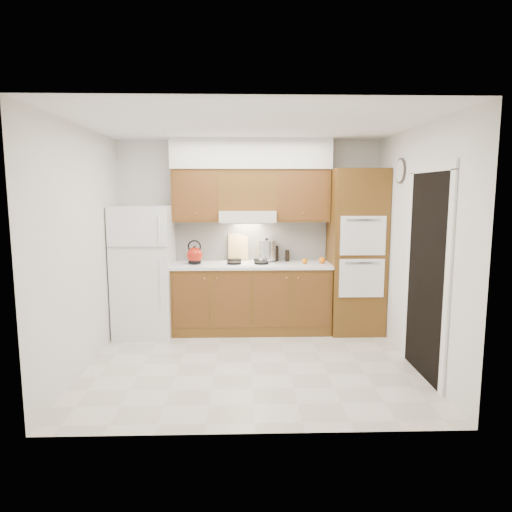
{
  "coord_description": "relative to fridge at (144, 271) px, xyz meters",
  "views": [
    {
      "loc": [
        -0.09,
        -4.89,
        1.92
      ],
      "look_at": [
        0.07,
        0.45,
        1.15
      ],
      "focal_mm": 32.0,
      "sensor_mm": 36.0,
      "label": 1
    }
  ],
  "objects": [
    {
      "name": "kettle",
      "position": [
        0.67,
        0.05,
        0.2
      ],
      "size": [
        0.28,
        0.28,
        0.21
      ],
      "primitive_type": "sphere",
      "rotation": [
        0.0,
        0.0,
        -0.43
      ],
      "color": "#9C190B",
      "rests_on": "countertop"
    },
    {
      "name": "ceiling",
      "position": [
        1.41,
        -1.14,
        1.74
      ],
      "size": [
        3.6,
        3.6,
        0.0
      ],
      "primitive_type": "plane",
      "color": "white",
      "rests_on": "wall_back"
    },
    {
      "name": "soffit",
      "position": [
        1.43,
        0.18,
        1.54
      ],
      "size": [
        2.13,
        0.36,
        0.4
      ],
      "primitive_type": "cube",
      "color": "silver",
      "rests_on": "wall_back"
    },
    {
      "name": "condiment_b",
      "position": [
        1.79,
        0.28,
        0.17
      ],
      "size": [
        0.07,
        0.07,
        0.18
      ],
      "primitive_type": "cylinder",
      "rotation": [
        0.0,
        0.0,
        0.33
      ],
      "color": "black",
      "rests_on": "countertop"
    },
    {
      "name": "orange_near",
      "position": [
        2.38,
        0.03,
        0.12
      ],
      "size": [
        0.1,
        0.1,
        0.09
      ],
      "primitive_type": "sphere",
      "rotation": [
        0.0,
        0.0,
        -0.15
      ],
      "color": "orange",
      "rests_on": "countertop"
    },
    {
      "name": "doorway",
      "position": [
        3.19,
        -1.49,
        0.19
      ],
      "size": [
        0.02,
        0.9,
        2.1
      ],
      "primitive_type": "cube",
      "color": "black",
      "rests_on": "floor"
    },
    {
      "name": "countertop",
      "position": [
        1.43,
        0.05,
        0.06
      ],
      "size": [
        2.13,
        0.62,
        0.04
      ],
      "primitive_type": "cube",
      "color": "white",
      "rests_on": "base_cabinets"
    },
    {
      "name": "wall_left",
      "position": [
        -0.4,
        -1.14,
        0.44
      ],
      "size": [
        0.02,
        3.0,
        2.6
      ],
      "primitive_type": "cube",
      "color": "silver",
      "rests_on": "floor"
    },
    {
      "name": "wall_right",
      "position": [
        3.21,
        -1.14,
        0.44
      ],
      "size": [
        0.02,
        3.0,
        2.6
      ],
      "primitive_type": "cube",
      "color": "silver",
      "rests_on": "floor"
    },
    {
      "name": "orange_far",
      "position": [
        2.15,
        0.0,
        0.12
      ],
      "size": [
        0.09,
        0.09,
        0.08
      ],
      "primitive_type": "sphere",
      "rotation": [
        0.0,
        0.0,
        0.18
      ],
      "color": "orange",
      "rests_on": "countertop"
    },
    {
      "name": "condiment_a",
      "position": [
        1.78,
        0.26,
        0.19
      ],
      "size": [
        0.07,
        0.07,
        0.22
      ],
      "primitive_type": "cylinder",
      "rotation": [
        0.0,
        0.0,
        -0.19
      ],
      "color": "black",
      "rests_on": "countertop"
    },
    {
      "name": "backsplash",
      "position": [
        1.43,
        0.34,
        0.36
      ],
      "size": [
        2.11,
        0.03,
        0.56
      ],
      "primitive_type": "cube",
      "color": "white",
      "rests_on": "countertop"
    },
    {
      "name": "fridge",
      "position": [
        0.0,
        0.0,
        0.0
      ],
      "size": [
        0.75,
        0.72,
        1.72
      ],
      "primitive_type": "cube",
      "color": "white",
      "rests_on": "floor"
    },
    {
      "name": "wall_clock",
      "position": [
        3.19,
        -0.59,
        1.29
      ],
      "size": [
        0.02,
        0.3,
        0.3
      ],
      "primitive_type": "cylinder",
      "rotation": [
        0.0,
        1.57,
        0.0
      ],
      "color": "#3F3833",
      "rests_on": "wall_right"
    },
    {
      "name": "oven_cabinet",
      "position": [
        2.85,
        0.03,
        0.24
      ],
      "size": [
        0.7,
        0.65,
        2.2
      ],
      "primitive_type": "cube",
      "color": "brown",
      "rests_on": "floor"
    },
    {
      "name": "cutting_board",
      "position": [
        1.25,
        0.3,
        0.28
      ],
      "size": [
        0.28,
        0.12,
        0.36
      ],
      "primitive_type": "cube",
      "rotation": [
        -0.21,
        0.0,
        0.09
      ],
      "color": "tan",
      "rests_on": "countertop"
    },
    {
      "name": "range_hood",
      "position": [
        1.38,
        0.13,
        0.71
      ],
      "size": [
        0.75,
        0.45,
        0.15
      ],
      "primitive_type": "cube",
      "color": "silver",
      "rests_on": "wall_back"
    },
    {
      "name": "upper_cab_left",
      "position": [
        0.69,
        0.19,
        0.99
      ],
      "size": [
        0.63,
        0.33,
        0.7
      ],
      "primitive_type": "cube",
      "color": "brown",
      "rests_on": "wall_back"
    },
    {
      "name": "floor",
      "position": [
        1.41,
        -1.14,
        -0.86
      ],
      "size": [
        3.6,
        3.6,
        0.0
      ],
      "primitive_type": "plane",
      "color": "beige",
      "rests_on": "ground"
    },
    {
      "name": "base_cabinets",
      "position": [
        1.43,
        0.06,
        -0.41
      ],
      "size": [
        2.11,
        0.6,
        0.9
      ],
      "primitive_type": "cube",
      "color": "brown",
      "rests_on": "floor"
    },
    {
      "name": "upper_cab_over_hood",
      "position": [
        1.38,
        0.19,
        1.06
      ],
      "size": [
        0.75,
        0.33,
        0.55
      ],
      "primitive_type": "cube",
      "color": "brown",
      "rests_on": "range_hood"
    },
    {
      "name": "stock_pot",
      "position": [
        1.64,
        0.18,
        0.24
      ],
      "size": [
        0.29,
        0.29,
        0.27
      ],
      "primitive_type": "cylinder",
      "rotation": [
        0.0,
        0.0,
        -0.16
      ],
      "color": "silver",
      "rests_on": "cooktop"
    },
    {
      "name": "cooktop",
      "position": [
        1.38,
        0.07,
        0.09
      ],
      "size": [
        0.74,
        0.5,
        0.01
      ],
      "primitive_type": "cube",
      "color": "white",
      "rests_on": "countertop"
    },
    {
      "name": "upper_cab_right",
      "position": [
        2.12,
        0.19,
        0.99
      ],
      "size": [
        0.73,
        0.33,
        0.7
      ],
      "primitive_type": "cube",
      "color": "brown",
      "rests_on": "wall_back"
    },
    {
      "name": "condiment_c",
      "position": [
        1.93,
        0.24,
        0.16
      ],
      "size": [
        0.07,
        0.07,
        0.16
      ],
      "primitive_type": "cylinder",
      "rotation": [
        0.0,
        0.0,
        -0.29
      ],
      "color": "black",
      "rests_on": "countertop"
    },
    {
      "name": "wall_back",
      "position": [
        1.41,
        0.36,
        0.44
      ],
      "size": [
        3.6,
        0.02,
        2.6
      ],
      "primitive_type": "cube",
      "color": "silver",
      "rests_on": "floor"
    }
  ]
}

